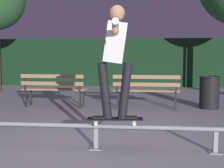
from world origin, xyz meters
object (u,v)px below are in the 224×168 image
(park_bench_left_center, at_px, (146,87))
(trash_can, at_px, (209,92))
(skateboard, at_px, (115,119))
(park_bench_leftmost, at_px, (54,86))
(grind_rail, at_px, (96,130))
(skateboarder, at_px, (115,52))

(park_bench_left_center, distance_m, trash_can, 1.59)
(skateboard, distance_m, park_bench_leftmost, 3.88)
(skateboard, height_order, trash_can, trash_can)
(park_bench_left_center, bearing_deg, trash_can, 11.32)
(grind_rail, bearing_deg, skateboard, -0.00)
(grind_rail, bearing_deg, park_bench_left_center, 78.71)
(skateboard, relative_size, trash_can, 1.00)
(skateboarder, bearing_deg, park_bench_left_center, 83.14)
(grind_rail, relative_size, skateboarder, 2.47)
(trash_can, bearing_deg, park_bench_leftmost, -175.40)
(skateboarder, distance_m, park_bench_left_center, 3.51)
(skateboarder, bearing_deg, trash_can, 62.07)
(park_bench_leftmost, distance_m, park_bench_left_center, 2.31)
(skateboarder, relative_size, park_bench_leftmost, 0.97)
(park_bench_leftmost, bearing_deg, skateboarder, -60.59)
(skateboard, relative_size, skateboarder, 0.51)
(grind_rail, bearing_deg, park_bench_leftmost, 115.84)
(park_bench_leftmost, xyz_separation_m, park_bench_left_center, (2.31, 0.00, 0.00))
(park_bench_left_center, height_order, trash_can, park_bench_left_center)
(skateboarder, relative_size, trash_can, 1.95)
(skateboarder, bearing_deg, skateboard, -173.64)
(park_bench_left_center, bearing_deg, skateboarder, -96.86)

